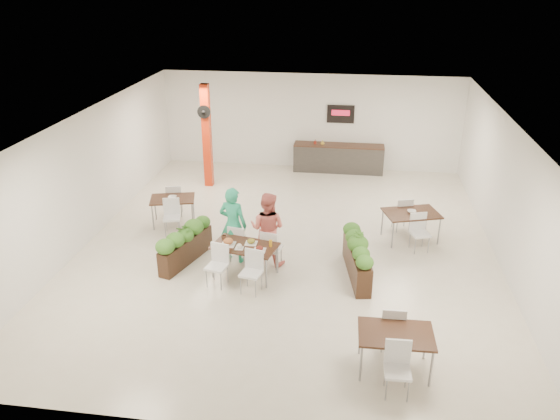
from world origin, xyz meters
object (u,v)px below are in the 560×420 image
Objects in this scene: service_counter at (338,157)px; side_table_b at (411,216)px; red_column at (207,135)px; side_table_a at (173,202)px; diner_man at (233,225)px; diner_woman at (267,229)px; main_table at (244,250)px; planter_right at (357,255)px; side_table_c at (396,339)px; planter_left at (185,242)px.

service_counter is 5.29m from side_table_b.
side_table_a is at bearing -93.72° from red_column.
diner_man is 4.50m from side_table_b.
side_table_b is (4.17, 1.66, -0.28)m from diner_man.
main_table is at bearing 70.18° from diner_woman.
side_table_a is at bearing -19.06° from diner_woman.
planter_right is 3.17m from side_table_c.
diner_woman reaches higher than planter_right.
diner_woman is 3.32m from side_table_a.
red_column is 1.92× the size of side_table_b.
planter_left is at bearing 144.03° from side_table_c.
diner_woman is 0.96× the size of planter_left.
planter_left is 1.08× the size of side_table_a.
side_table_a is (-4.89, 2.03, 0.11)m from planter_right.
diner_woman is 0.84× the size of planter_right.
red_column is at bearing 98.61° from planter_left.
diner_woman is at bearing -171.51° from side_table_b.
planter_right is (2.47, 0.35, -0.12)m from main_table.
diner_man is 0.80m from diner_woman.
service_counter is 6.92m from diner_man.
side_table_a is at bearing -130.97° from service_counter.
service_counter is 1.79× the size of side_table_a.
service_counter reaches higher than planter_right.
planter_right is (2.86, -0.31, -0.40)m from diner_man.
main_table is 4.17m from side_table_c.
red_column is at bearing -48.30° from diner_woman.
service_counter is at bearing 94.62° from side_table_b.
service_counter reaches higher than diner_man.
planter_right reaches higher than main_table.
red_column is 5.88m from main_table.
red_column reaches higher than side_table_a.
red_column is at bearing -56.26° from diner_man.
red_column is 5.11m from planter_left.
planter_left is 1.11× the size of side_table_c.
planter_left is at bearing -115.62° from service_counter.
red_column reaches higher than diner_man.
planter_right is at bearing -173.76° from diner_man.
side_table_b is at bearing -26.77° from red_column.
side_table_a is (-0.94, 1.96, 0.12)m from planter_left.
diner_man is at bearing 120.83° from main_table.
side_table_a is (-4.19, -4.83, 0.13)m from service_counter.
main_table is at bearing -103.81° from service_counter.
diner_woman reaches higher than side_table_b.
service_counter is at bearing 34.73° from side_table_a.
red_column is 1.07× the size of service_counter.
diner_woman is 1.04× the size of side_table_a.
side_table_c is (2.72, -3.40, -0.24)m from diner_woman.
planter_right reaches higher than side_table_b.
service_counter is 1.63× the size of main_table.
side_table_b is at bearing 56.26° from planter_right.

